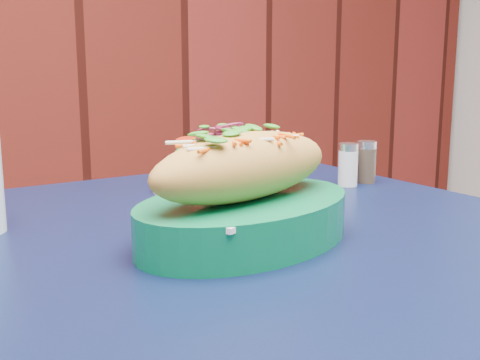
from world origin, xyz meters
TOP-DOWN VIEW (x-y plane):
  - cafe_table at (0.05, 1.65)m, footprint 0.86×0.86m
  - banh_mi_basket at (0.02, 1.60)m, footprint 0.32×0.24m
  - salad_plate at (0.15, 1.85)m, footprint 0.20×0.20m
  - salt_shaker at (0.35, 1.75)m, footprint 0.03×0.03m
  - pepper_shaker at (0.39, 1.75)m, footprint 0.03×0.03m

SIDE VIEW (x-z plane):
  - cafe_table at x=0.05m, z-range 0.29..1.04m
  - salt_shaker at x=0.35m, z-range 0.75..0.82m
  - pepper_shaker at x=0.39m, z-range 0.75..0.82m
  - salad_plate at x=0.15m, z-range 0.74..0.84m
  - banh_mi_basket at x=0.02m, z-range 0.74..0.87m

